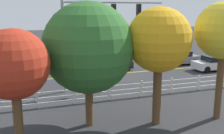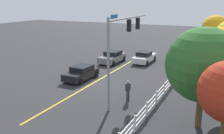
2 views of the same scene
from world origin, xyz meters
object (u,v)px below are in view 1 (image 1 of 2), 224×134
(tree_1, at_px, (88,48))
(tree_4, at_px, (159,41))
(car_1, at_px, (214,63))
(pedestrian, at_px, (99,79))
(tree_5, at_px, (14,65))
(car_2, at_px, (179,58))
(tree_2, at_px, (224,31))
(car_0, at_px, (112,63))

(tree_1, relative_size, tree_4, 1.05)
(car_1, bearing_deg, pedestrian, -165.37)
(car_1, height_order, tree_5, tree_5)
(car_1, relative_size, tree_1, 0.69)
(car_1, distance_m, car_2, 4.12)
(pedestrian, height_order, tree_4, tree_4)
(pedestrian, height_order, tree_2, tree_2)
(tree_2, bearing_deg, tree_1, -11.24)
(car_0, relative_size, pedestrian, 2.49)
(car_0, distance_m, tree_1, 13.73)
(car_0, distance_m, tree_4, 13.77)
(car_2, xyz_separation_m, tree_2, (6.33, 13.85, 4.14))
(car_0, xyz_separation_m, pedestrian, (3.22, 6.42, 0.23))
(car_0, height_order, pedestrian, pedestrian)
(car_0, bearing_deg, tree_5, 60.42)
(car_1, xyz_separation_m, tree_1, (15.10, 8.73, 3.42))
(tree_1, distance_m, tree_2, 7.20)
(tree_5, bearing_deg, tree_4, -174.78)
(car_1, bearing_deg, tree_2, -126.92)
(car_0, height_order, car_1, car_1)
(car_0, bearing_deg, tree_2, 100.18)
(car_1, distance_m, tree_2, 13.60)
(car_0, xyz_separation_m, tree_2, (-1.65, 13.56, 4.15))
(tree_4, bearing_deg, car_0, -98.43)
(car_2, distance_m, tree_4, 17.08)
(car_1, bearing_deg, tree_5, -149.33)
(tree_1, bearing_deg, car_0, -113.84)
(tree_1, xyz_separation_m, tree_4, (-3.43, 0.94, 0.33))
(car_1, distance_m, tree_5, 21.48)
(pedestrian, bearing_deg, car_2, 131.98)
(car_0, distance_m, car_2, 7.98)
(tree_2, xyz_separation_m, tree_4, (3.59, -0.45, -0.41))
(tree_2, height_order, tree_5, tree_2)
(pedestrian, distance_m, tree_2, 9.49)
(car_0, relative_size, car_2, 0.94)
(car_1, height_order, pedestrian, pedestrian)
(car_2, distance_m, tree_1, 18.57)
(car_0, relative_size, tree_2, 0.65)
(car_2, distance_m, tree_5, 22.13)
(car_2, xyz_separation_m, pedestrian, (11.19, 6.71, 0.21))
(car_0, bearing_deg, car_1, 163.79)
(pedestrian, height_order, tree_1, tree_1)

